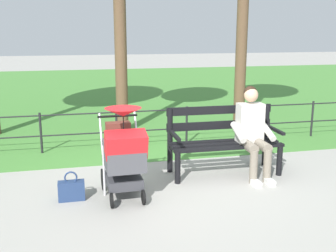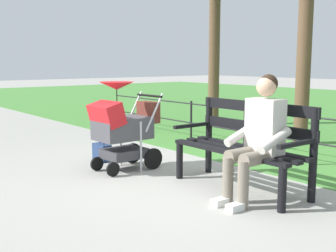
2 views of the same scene
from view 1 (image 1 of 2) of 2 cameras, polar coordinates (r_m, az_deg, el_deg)
name	(u,v)px [view 1 (image 1 of 2)]	position (r m, az deg, el deg)	size (l,w,h in m)	color
ground_plane	(175,178)	(5.87, 1.01, -7.24)	(60.00, 60.00, 0.00)	#9E9B93
grass_lawn	(113,91)	(14.35, -7.58, 4.86)	(40.00, 16.00, 0.01)	#478438
park_bench	(223,137)	(6.03, 7.60, -1.56)	(1.61, 0.62, 0.96)	black
person_on_bench	(253,129)	(5.93, 11.62, -0.46)	(0.54, 0.74, 1.28)	slate
stroller	(123,152)	(5.07, -6.21, -3.55)	(0.52, 0.90, 1.15)	black
handbag	(71,190)	(5.25, -13.20, -8.62)	(0.32, 0.14, 0.37)	navy
park_fence	(180,122)	(7.45, 1.61, 0.59)	(8.93, 0.04, 0.70)	black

